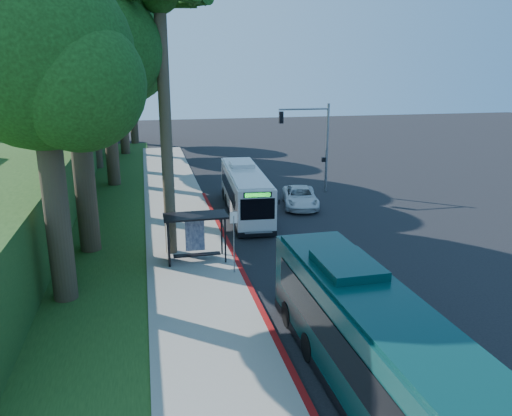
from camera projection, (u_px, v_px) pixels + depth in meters
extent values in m
plane|color=black|center=(308.00, 234.00, 30.05)|extent=(140.00, 140.00, 0.00)
cube|color=gray|center=(186.00, 242.00, 28.50)|extent=(4.50, 70.00, 0.12)
cube|color=maroon|center=(239.00, 265.00, 25.22)|extent=(0.25, 30.00, 0.13)
cube|color=#234719|center=(90.00, 224.00, 32.00)|extent=(8.00, 70.00, 0.06)
cube|color=black|center=(195.00, 216.00, 25.08)|extent=(3.20, 1.50, 0.10)
cube|color=black|center=(168.00, 242.00, 25.13)|extent=(0.06, 1.30, 2.20)
cube|color=navy|center=(195.00, 235.00, 26.08)|extent=(1.00, 0.12, 1.70)
cube|color=black|center=(197.00, 255.00, 25.54)|extent=(2.40, 0.40, 0.06)
cube|color=black|center=(168.00, 238.00, 25.70)|extent=(0.08, 0.08, 2.40)
cube|color=black|center=(222.00, 235.00, 26.29)|extent=(0.08, 0.08, 2.40)
cube|color=black|center=(169.00, 246.00, 24.57)|extent=(0.08, 0.08, 2.40)
cube|color=black|center=(225.00, 242.00, 25.16)|extent=(0.08, 0.08, 2.40)
cylinder|color=gray|center=(234.00, 246.00, 23.81)|extent=(0.06, 0.06, 3.00)
cube|color=white|center=(234.00, 218.00, 23.43)|extent=(0.35, 0.04, 0.55)
cylinder|color=gray|center=(327.00, 148.00, 39.48)|extent=(0.20, 0.20, 7.00)
cylinder|color=gray|center=(304.00, 109.00, 38.22)|extent=(4.00, 0.14, 0.14)
cube|color=black|center=(281.00, 117.00, 38.00)|extent=(0.30, 0.30, 0.90)
cube|color=black|center=(324.00, 160.00, 39.68)|extent=(0.25, 0.25, 0.35)
cylinder|color=#4C3F2D|center=(166.00, 133.00, 25.14)|extent=(0.60, 0.60, 13.00)
cylinder|color=#382B1E|center=(82.00, 156.00, 25.99)|extent=(1.10, 1.10, 10.50)
sphere|color=#18320D|center=(70.00, 25.00, 24.22)|extent=(8.00, 8.00, 8.00)
sphere|color=#18320D|center=(104.00, 50.00, 23.76)|extent=(5.60, 5.60, 5.60)
sphere|color=#18320D|center=(46.00, 45.00, 25.49)|extent=(5.20, 5.20, 5.20)
cylinder|color=#382B1E|center=(79.00, 126.00, 33.09)|extent=(1.18, 1.18, 11.90)
sphere|color=#18320D|center=(67.00, 8.00, 31.10)|extent=(10.00, 10.00, 10.00)
sphere|color=#18320D|center=(101.00, 30.00, 30.48)|extent=(7.00, 7.00, 7.00)
sphere|color=#18320D|center=(44.00, 27.00, 32.65)|extent=(6.50, 6.50, 6.50)
cylinder|color=#382B1E|center=(110.00, 127.00, 41.21)|extent=(1.06, 1.06, 9.80)
sphere|color=#18320D|center=(104.00, 51.00, 39.56)|extent=(8.40, 8.40, 8.40)
sphere|color=#18320D|center=(126.00, 66.00, 39.04)|extent=(5.88, 5.88, 5.88)
sphere|color=#18320D|center=(87.00, 62.00, 40.86)|extent=(5.46, 5.46, 5.46)
cylinder|color=#382B1E|center=(93.00, 111.00, 48.10)|extent=(1.14, 1.14, 11.20)
sphere|color=#18320D|center=(86.00, 36.00, 46.22)|extent=(9.60, 9.60, 9.60)
sphere|color=#18320D|center=(108.00, 50.00, 45.62)|extent=(6.72, 6.72, 6.72)
sphere|color=#18320D|center=(70.00, 47.00, 47.71)|extent=(6.24, 6.24, 6.24)
cylinder|color=#382B1E|center=(123.00, 114.00, 56.42)|extent=(1.02, 1.02, 9.10)
sphere|color=#18320D|center=(119.00, 63.00, 54.90)|extent=(8.00, 8.00, 8.00)
sphere|color=#18320D|center=(135.00, 73.00, 54.39)|extent=(5.60, 5.60, 5.60)
sphere|color=#18320D|center=(107.00, 70.00, 56.13)|extent=(5.20, 5.20, 5.20)
cylinder|color=#382B1E|center=(133.00, 111.00, 64.24)|extent=(0.98, 0.98, 8.40)
sphere|color=#18320D|center=(130.00, 70.00, 62.83)|extent=(7.00, 7.00, 7.00)
sphere|color=#18320D|center=(142.00, 78.00, 62.40)|extent=(4.90, 4.90, 4.90)
sphere|color=#18320D|center=(121.00, 75.00, 63.92)|extent=(4.55, 4.55, 4.55)
cylinder|color=#382B1E|center=(55.00, 198.00, 20.44)|extent=(1.02, 1.02, 9.10)
sphere|color=#18320D|center=(39.00, 56.00, 18.91)|extent=(7.20, 7.20, 7.20)
sphere|color=#18320D|center=(78.00, 84.00, 18.48)|extent=(5.04, 5.04, 5.04)
sphere|color=#18320D|center=(14.00, 76.00, 20.04)|extent=(4.68, 4.68, 4.68)
cube|color=silver|center=(245.00, 191.00, 33.97)|extent=(3.00, 10.93, 2.56)
cube|color=black|center=(245.00, 209.00, 34.33)|extent=(3.03, 10.98, 0.31)
cube|color=black|center=(244.00, 186.00, 34.33)|extent=(2.90, 8.56, 0.99)
cube|color=black|center=(257.00, 209.00, 28.82)|extent=(2.02, 0.24, 1.26)
cube|color=black|center=(236.00, 171.00, 38.98)|extent=(1.84, 0.23, 0.90)
cube|color=#19E533|center=(258.00, 195.00, 28.58)|extent=(1.49, 0.19, 0.25)
cube|color=silver|center=(245.00, 171.00, 33.61)|extent=(2.78, 10.37, 0.11)
cube|color=silver|center=(242.00, 164.00, 35.27)|extent=(1.75, 2.35, 0.31)
cylinder|color=black|center=(236.00, 222.00, 30.84)|extent=(0.33, 0.92, 0.90)
cylinder|color=black|center=(269.00, 221.00, 31.15)|extent=(0.33, 0.92, 0.90)
cylinder|color=black|center=(225.00, 193.00, 38.03)|extent=(0.33, 0.92, 0.90)
cylinder|color=black|center=(252.00, 192.00, 38.34)|extent=(0.33, 0.92, 0.90)
cube|color=#08312F|center=(372.00, 343.00, 14.89)|extent=(2.75, 12.17, 2.88)
cube|color=black|center=(369.00, 386.00, 15.30)|extent=(2.78, 12.23, 0.35)
cube|color=black|center=(365.00, 326.00, 15.28)|extent=(2.77, 9.50, 1.11)
cube|color=black|center=(307.00, 259.00, 20.43)|extent=(2.06, 0.15, 1.01)
cube|color=#08312F|center=(375.00, 297.00, 14.48)|extent=(2.54, 11.56, 0.12)
cube|color=#08312F|center=(348.00, 266.00, 16.33)|extent=(1.84, 2.55, 0.35)
cylinder|color=black|center=(289.00, 314.00, 19.29)|extent=(0.32, 1.02, 1.01)
cylinder|color=black|center=(345.00, 308.00, 19.81)|extent=(0.32, 1.02, 1.01)
imported|color=silver|center=(300.00, 197.00, 35.84)|extent=(3.32, 5.42, 1.40)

